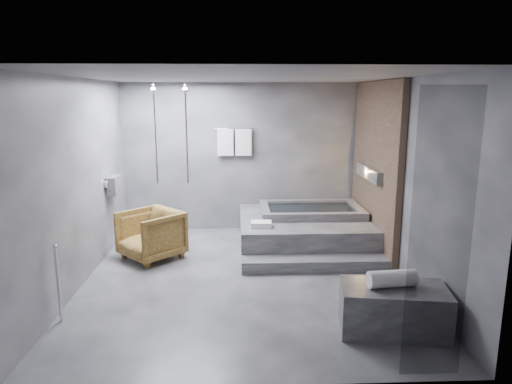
{
  "coord_description": "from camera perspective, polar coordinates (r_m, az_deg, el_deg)",
  "views": [
    {
      "loc": [
        -0.1,
        -6.14,
        2.56
      ],
      "look_at": [
        0.17,
        0.3,
        1.19
      ],
      "focal_mm": 32.0,
      "sensor_mm": 36.0,
      "label": 1
    }
  ],
  "objects": [
    {
      "name": "room",
      "position": [
        6.46,
        2.03,
        4.59
      ],
      "size": [
        5.0,
        5.04,
        2.82
      ],
      "color": "#323235",
      "rests_on": "ground"
    },
    {
      "name": "tub_deck",
      "position": [
        8.02,
        5.97,
        -4.83
      ],
      "size": [
        2.2,
        2.0,
        0.5
      ],
      "primitive_type": "cube",
      "color": "#38383B",
      "rests_on": "ground"
    },
    {
      "name": "tub_step",
      "position": [
        6.97,
        7.35,
        -8.89
      ],
      "size": [
        2.2,
        0.36,
        0.18
      ],
      "primitive_type": "cube",
      "color": "#38383B",
      "rests_on": "ground"
    },
    {
      "name": "concrete_bench",
      "position": [
        5.4,
        16.78,
        -13.84
      ],
      "size": [
        1.22,
        0.79,
        0.51
      ],
      "primitive_type": "cube",
      "rotation": [
        0.0,
        0.0,
        -0.15
      ],
      "color": "#2D2D2F",
      "rests_on": "ground"
    },
    {
      "name": "driftwood_chair",
      "position": [
        7.48,
        -13.0,
        -5.21
      ],
      "size": [
        1.2,
        1.2,
        0.78
      ],
      "primitive_type": "imported",
      "rotation": [
        0.0,
        0.0,
        -0.8
      ],
      "color": "#483012",
      "rests_on": "ground"
    },
    {
      "name": "rolled_towel",
      "position": [
        5.26,
        16.63,
        -10.34
      ],
      "size": [
        0.54,
        0.24,
        0.19
      ],
      "primitive_type": "cylinder",
      "rotation": [
        0.0,
        1.57,
        0.1
      ],
      "color": "silver",
      "rests_on": "concrete_bench"
    },
    {
      "name": "deck_towel",
      "position": [
        7.31,
        0.65,
        -4.05
      ],
      "size": [
        0.34,
        0.26,
        0.09
      ],
      "primitive_type": "cube",
      "rotation": [
        0.0,
        0.0,
        -0.05
      ],
      "color": "white",
      "rests_on": "tub_deck"
    }
  ]
}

